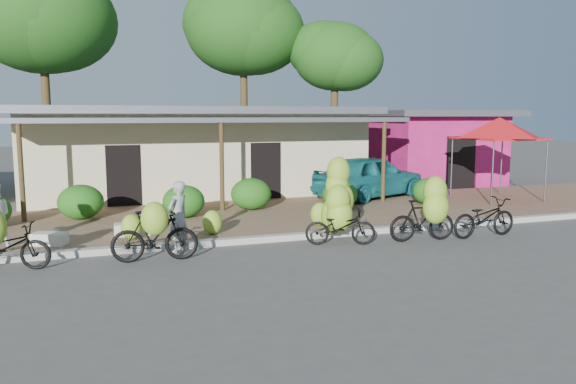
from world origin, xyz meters
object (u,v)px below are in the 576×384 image
at_px(bike_right, 427,214).
at_px(teal_van, 370,176).
at_px(tree_center_right, 239,27).
at_px(sack_far, 49,239).
at_px(bike_left, 155,234).
at_px(tree_near_right, 330,55).
at_px(tree_far_center, 37,14).
at_px(sack_near, 132,229).
at_px(bike_far_right, 484,218).
at_px(bike_far_left, 1,243).
at_px(bike_center, 339,209).
at_px(red_canopy, 499,128).
at_px(vendor, 178,217).

relative_size(bike_right, teal_van, 0.38).
relative_size(tree_center_right, sack_far, 12.61).
bearing_deg(bike_left, tree_near_right, -30.96).
xyz_separation_m(tree_far_center, sack_near, (2.79, -12.84, -7.06)).
height_order(tree_near_right, bike_far_right, tree_near_right).
bearing_deg(bike_far_left, bike_far_right, -78.56).
bearing_deg(tree_near_right, bike_center, -112.66).
distance_m(bike_left, sack_far, 2.90).
xyz_separation_m(bike_left, teal_van, (8.16, 6.07, 0.28)).
height_order(bike_center, sack_near, bike_center).
bearing_deg(bike_far_right, tree_near_right, -11.47).
xyz_separation_m(bike_far_left, teal_van, (11.06, 5.81, 0.31)).
height_order(sack_far, teal_van, teal_van).
bearing_deg(tree_near_right, tree_center_right, 153.43).
xyz_separation_m(tree_center_right, bike_far_left, (-8.81, -15.43, -6.73)).
xyz_separation_m(tree_center_right, sack_near, (-6.21, -13.34, -7.04)).
relative_size(tree_far_center, bike_far_left, 5.12).
relative_size(bike_right, sack_near, 2.04).
xyz_separation_m(tree_near_right, sack_far, (-12.07, -11.78, -5.67)).
bearing_deg(tree_far_center, red_canopy, -35.37).
xyz_separation_m(bike_left, bike_right, (6.34, -0.32, 0.10)).
bearing_deg(tree_near_right, sack_near, -132.02).
xyz_separation_m(tree_far_center, bike_center, (7.49, -14.70, -6.53)).
relative_size(tree_far_center, red_canopy, 2.76).
relative_size(tree_near_right, bike_right, 4.33).
bearing_deg(tree_far_center, sack_near, -77.75).
xyz_separation_m(tree_near_right, teal_van, (-1.76, -7.61, -5.04)).
height_order(red_canopy, sack_near, red_canopy).
bearing_deg(tree_near_right, bike_far_right, -97.49).
relative_size(bike_far_right, sack_near, 2.26).
height_order(bike_far_right, sack_near, bike_far_right).
distance_m(bike_center, sack_near, 5.09).
height_order(tree_center_right, bike_left, tree_center_right).
height_order(bike_left, bike_center, bike_center).
bearing_deg(red_canopy, tree_center_right, 119.02).
xyz_separation_m(tree_near_right, bike_center, (-5.51, -13.20, -5.13)).
bearing_deg(bike_far_left, tree_far_center, 14.69).
bearing_deg(vendor, bike_far_left, -32.55).
bearing_deg(sack_near, bike_far_right, -17.08).
xyz_separation_m(bike_left, sack_near, (-0.30, 2.35, -0.34)).
relative_size(sack_far, teal_van, 0.17).
bearing_deg(teal_van, tree_near_right, -34.83).
bearing_deg(sack_far, red_canopy, 9.54).
distance_m(bike_center, sack_far, 6.73).
bearing_deg(bike_left, vendor, -32.92).
height_order(bike_far_left, bike_right, bike_right).
relative_size(red_canopy, bike_center, 1.70).
xyz_separation_m(bike_far_left, sack_far, (0.74, 1.65, -0.32)).
bearing_deg(tree_near_right, vendor, -125.80).
relative_size(bike_right, bike_far_right, 0.90).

